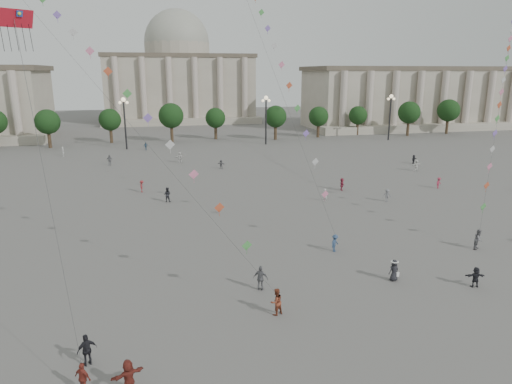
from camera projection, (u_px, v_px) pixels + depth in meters
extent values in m
plane|color=#52504D|center=(300.00, 297.00, 32.57)|extent=(360.00, 360.00, 0.00)
cube|color=gray|center=(440.00, 99.00, 136.27)|extent=(80.00, 22.00, 16.00)
cube|color=brown|center=(443.00, 69.00, 134.09)|extent=(81.60, 22.44, 1.20)
cube|color=gray|center=(466.00, 127.00, 125.79)|extent=(84.00, 4.00, 2.00)
cube|color=gray|center=(179.00, 90.00, 152.60)|extent=(46.00, 30.00, 20.00)
cube|color=brown|center=(178.00, 57.00, 149.91)|extent=(46.92, 30.60, 1.20)
cube|color=gray|center=(184.00, 122.00, 138.86)|extent=(48.30, 4.00, 2.00)
cylinder|color=gray|center=(177.00, 51.00, 149.43)|extent=(21.00, 21.00, 5.00)
sphere|color=gray|center=(177.00, 43.00, 148.79)|extent=(21.00, 21.00, 21.00)
cylinder|color=#35291A|center=(57.00, 138.00, 99.20)|extent=(0.70, 0.70, 3.52)
sphere|color=black|center=(55.00, 121.00, 98.27)|extent=(5.12, 5.12, 5.12)
cylinder|color=#35291A|center=(114.00, 136.00, 101.79)|extent=(0.70, 0.70, 3.52)
sphere|color=black|center=(113.00, 120.00, 100.86)|extent=(5.12, 5.12, 5.12)
cylinder|color=#35291A|center=(169.00, 135.00, 104.38)|extent=(0.70, 0.70, 3.52)
sphere|color=black|center=(168.00, 118.00, 103.44)|extent=(5.12, 5.12, 5.12)
cylinder|color=#35291A|center=(220.00, 133.00, 106.96)|extent=(0.70, 0.70, 3.52)
sphere|color=black|center=(220.00, 117.00, 106.03)|extent=(5.12, 5.12, 5.12)
cylinder|color=#35291A|center=(270.00, 132.00, 109.55)|extent=(0.70, 0.70, 3.52)
sphere|color=black|center=(270.00, 116.00, 108.61)|extent=(5.12, 5.12, 5.12)
cylinder|color=#35291A|center=(317.00, 130.00, 112.13)|extent=(0.70, 0.70, 3.52)
sphere|color=black|center=(318.00, 115.00, 111.20)|extent=(5.12, 5.12, 5.12)
cylinder|color=#35291A|center=(362.00, 129.00, 114.72)|extent=(0.70, 0.70, 3.52)
sphere|color=black|center=(363.00, 114.00, 113.78)|extent=(5.12, 5.12, 5.12)
cylinder|color=#35291A|center=(405.00, 128.00, 117.30)|extent=(0.70, 0.70, 3.52)
sphere|color=black|center=(406.00, 113.00, 116.37)|extent=(5.12, 5.12, 5.12)
cylinder|color=#35291A|center=(446.00, 127.00, 119.89)|extent=(0.70, 0.70, 3.52)
sphere|color=black|center=(448.00, 112.00, 118.95)|extent=(5.12, 5.12, 5.12)
cylinder|color=#262628|center=(125.00, 125.00, 94.07)|extent=(0.36, 0.36, 10.00)
sphere|color=#FFE5B2|center=(123.00, 100.00, 92.75)|extent=(0.90, 0.90, 0.90)
sphere|color=#FFE5B2|center=(120.00, 103.00, 92.75)|extent=(0.60, 0.60, 0.60)
sphere|color=#FFE5B2|center=(127.00, 103.00, 93.05)|extent=(0.60, 0.60, 0.60)
cylinder|color=#262628|center=(266.00, 122.00, 100.53)|extent=(0.36, 0.36, 10.00)
sphere|color=#FFE5B2|center=(266.00, 98.00, 99.21)|extent=(0.90, 0.90, 0.90)
sphere|color=#FFE5B2|center=(263.00, 101.00, 99.21)|extent=(0.60, 0.60, 0.60)
sphere|color=#FFE5B2|center=(269.00, 101.00, 99.52)|extent=(0.60, 0.60, 0.60)
cylinder|color=#262628|center=(390.00, 119.00, 107.00)|extent=(0.36, 0.36, 10.00)
sphere|color=#FFE5B2|center=(391.00, 96.00, 105.68)|extent=(0.90, 0.90, 0.90)
sphere|color=#FFE5B2|center=(388.00, 99.00, 105.68)|extent=(0.60, 0.60, 0.60)
sphere|color=#FFE5B2|center=(394.00, 99.00, 105.98)|extent=(0.60, 0.60, 0.60)
imported|color=#325271|center=(146.00, 146.00, 94.09)|extent=(1.02, 0.70, 1.61)
imported|color=black|center=(476.00, 277.00, 33.95)|extent=(1.53, 0.75, 1.58)
imported|color=silver|center=(180.00, 157.00, 80.91)|extent=(1.85, 1.21, 1.91)
imported|color=slate|center=(387.00, 195.00, 56.50)|extent=(1.17, 0.89, 1.60)
imported|color=white|center=(416.00, 165.00, 74.15)|extent=(1.71, 0.55, 1.84)
imported|color=#9D2A43|center=(439.00, 183.00, 62.96)|extent=(1.15, 0.96, 1.55)
imported|color=black|center=(414.00, 159.00, 80.02)|extent=(1.49, 1.16, 1.58)
imported|color=silver|center=(63.00, 152.00, 86.95)|extent=(0.69, 0.80, 1.86)
imported|color=#5D5D61|center=(221.00, 164.00, 75.96)|extent=(1.37, 1.18, 1.49)
imported|color=silver|center=(325.00, 195.00, 56.75)|extent=(0.68, 0.64, 1.57)
imported|color=slate|center=(109.00, 160.00, 78.52)|extent=(1.11, 0.58, 1.81)
imported|color=maroon|center=(142.00, 186.00, 60.96)|extent=(0.61, 1.04, 1.61)
imported|color=#222328|center=(167.00, 195.00, 56.37)|extent=(1.08, 0.96, 1.85)
imported|color=#97293F|center=(342.00, 184.00, 61.94)|extent=(0.99, 1.65, 1.70)
imported|color=maroon|center=(83.00, 378.00, 22.69)|extent=(1.02, 0.90, 1.65)
imported|color=maroon|center=(129.00, 376.00, 22.66)|extent=(1.77, 1.16, 1.83)
imported|color=slate|center=(261.00, 278.00, 33.43)|extent=(1.19, 0.93, 1.88)
imported|color=black|center=(87.00, 350.00, 24.82)|extent=(1.17, 0.86, 1.85)
imported|color=brown|center=(276.00, 302.00, 30.03)|extent=(1.09, 0.98, 1.85)
imported|color=navy|center=(335.00, 243.00, 40.69)|extent=(1.17, 1.13, 1.60)
imported|color=slate|center=(478.00, 239.00, 41.23)|extent=(1.15, 1.09, 1.86)
imported|color=black|center=(394.00, 270.00, 34.97)|extent=(0.91, 0.68, 1.69)
cone|color=white|center=(395.00, 261.00, 34.78)|extent=(0.52, 0.52, 0.14)
cylinder|color=white|center=(395.00, 262.00, 34.79)|extent=(0.60, 0.60, 0.02)
cube|color=white|center=(398.00, 274.00, 34.96)|extent=(0.22, 0.10, 0.35)
cube|color=red|center=(14.00, 18.00, 26.95)|extent=(2.10, 1.68, 1.02)
cube|color=#1B9626|center=(7.00, 13.00, 26.77)|extent=(0.40, 0.36, 0.34)
cube|color=#1D449F|center=(20.00, 14.00, 26.93)|extent=(0.40, 0.36, 0.34)
sphere|color=yellow|center=(6.00, 13.00, 26.74)|extent=(0.20, 0.20, 0.20)
sphere|color=yellow|center=(19.00, 14.00, 26.89)|extent=(0.20, 0.20, 0.20)
cylinder|color=#3F3F3F|center=(45.00, 176.00, 24.72)|extent=(0.02, 0.02, 20.16)
cylinder|color=#3F3F3F|center=(24.00, 2.00, 45.37)|extent=(0.02, 0.02, 77.31)
cube|color=#489C48|center=(247.00, 245.00, 30.86)|extent=(0.76, 0.25, 0.76)
cube|color=#C24E2D|center=(219.00, 207.00, 31.97)|extent=(0.76, 0.25, 0.76)
cube|color=pink|center=(194.00, 174.00, 33.13)|extent=(0.76, 0.25, 0.76)
cube|color=silver|center=(170.00, 145.00, 34.31)|extent=(0.76, 0.25, 0.76)
cube|color=#7F5EBC|center=(148.00, 118.00, 35.50)|extent=(0.76, 0.25, 0.76)
cube|color=#489C48|center=(127.00, 94.00, 36.71)|extent=(0.76, 0.25, 0.76)
cube|color=#C24E2D|center=(108.00, 71.00, 37.93)|extent=(0.76, 0.25, 0.76)
cube|color=pink|center=(90.00, 51.00, 39.17)|extent=(0.76, 0.25, 0.76)
cube|color=silver|center=(73.00, 32.00, 40.41)|extent=(0.76, 0.25, 0.76)
cube|color=#7F5EBC|center=(57.00, 15.00, 41.65)|extent=(0.76, 0.25, 0.76)
cube|color=pink|center=(325.00, 194.00, 41.81)|extent=(0.76, 0.25, 0.76)
cube|color=silver|center=(315.00, 162.00, 43.27)|extent=(0.76, 0.25, 0.76)
cube|color=#7F5EBC|center=(306.00, 133.00, 44.78)|extent=(0.76, 0.25, 0.76)
cube|color=#489C48|center=(297.00, 108.00, 46.32)|extent=(0.76, 0.25, 0.76)
cube|color=#C24E2D|center=(289.00, 85.00, 47.89)|extent=(0.76, 0.25, 0.76)
cube|color=pink|center=(282.00, 65.00, 49.47)|extent=(0.76, 0.25, 0.76)
cube|color=silver|center=(274.00, 46.00, 51.06)|extent=(0.76, 0.25, 0.76)
cube|color=#7F5EBC|center=(268.00, 28.00, 52.67)|extent=(0.76, 0.25, 0.76)
cube|color=#489C48|center=(261.00, 12.00, 54.28)|extent=(0.76, 0.25, 0.76)
cylinder|color=#3F3F3F|center=(508.00, 54.00, 56.81)|extent=(0.02, 0.02, 57.16)
cube|color=#489C48|center=(483.00, 207.00, 42.09)|extent=(0.76, 0.25, 0.76)
cube|color=#C24E2D|center=(487.00, 185.00, 43.20)|extent=(0.76, 0.25, 0.76)
cube|color=pink|center=(490.00, 166.00, 44.35)|extent=(0.76, 0.25, 0.76)
cube|color=silver|center=(492.00, 149.00, 45.51)|extent=(0.76, 0.25, 0.76)
cube|color=#7F5EBC|center=(495.00, 133.00, 46.68)|extent=(0.76, 0.25, 0.76)
cube|color=#489C48|center=(497.00, 118.00, 47.87)|extent=(0.76, 0.25, 0.76)
cube|color=#C24E2D|center=(500.00, 105.00, 49.07)|extent=(0.76, 0.25, 0.76)
cube|color=pink|center=(502.00, 92.00, 50.27)|extent=(0.76, 0.25, 0.76)
cube|color=silver|center=(504.00, 80.00, 51.48)|extent=(0.76, 0.25, 0.76)
cube|color=#7F5EBC|center=(505.00, 69.00, 52.69)|extent=(0.76, 0.25, 0.76)
cube|color=#489C48|center=(507.00, 58.00, 53.91)|extent=(0.76, 0.25, 0.76)
cube|color=#C24E2D|center=(509.00, 48.00, 55.13)|extent=(0.76, 0.25, 0.76)
cube|color=pink|center=(510.00, 39.00, 56.36)|extent=(0.76, 0.25, 0.76)
cube|color=silver|center=(512.00, 30.00, 57.59)|extent=(0.76, 0.25, 0.76)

